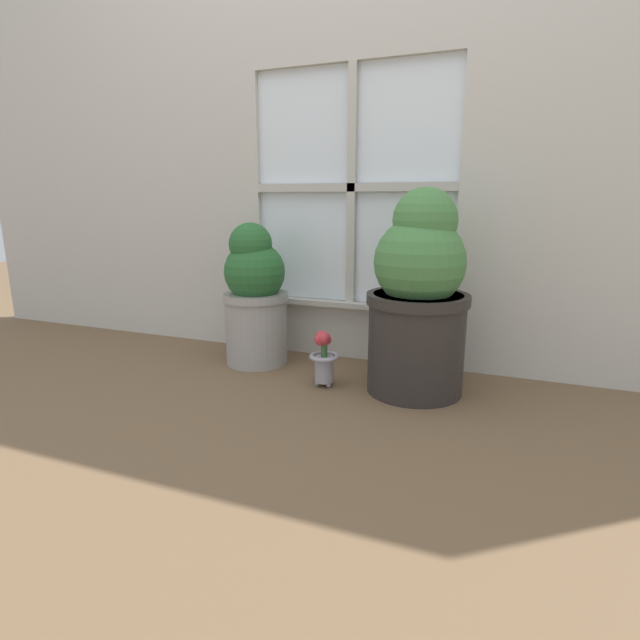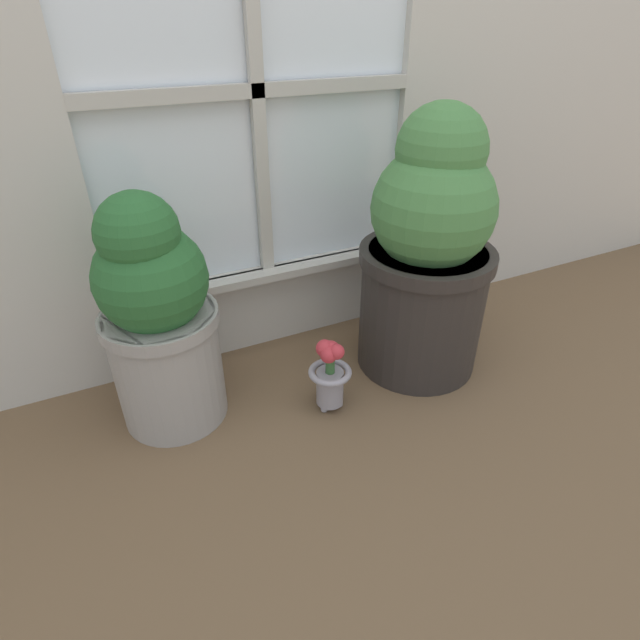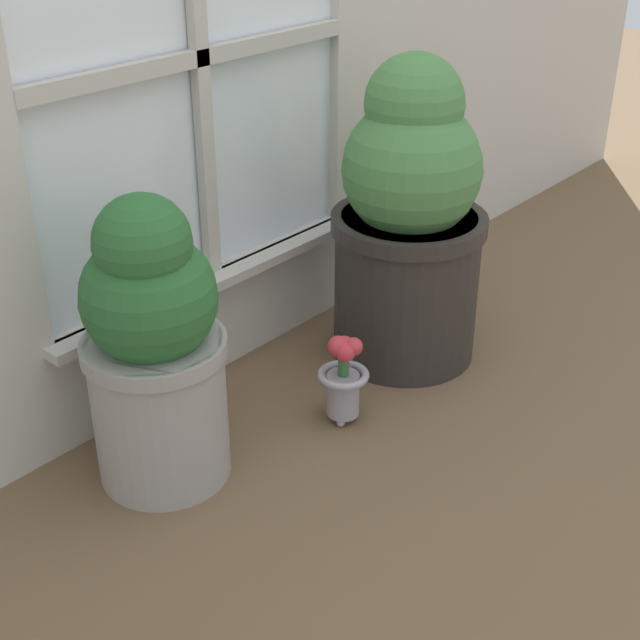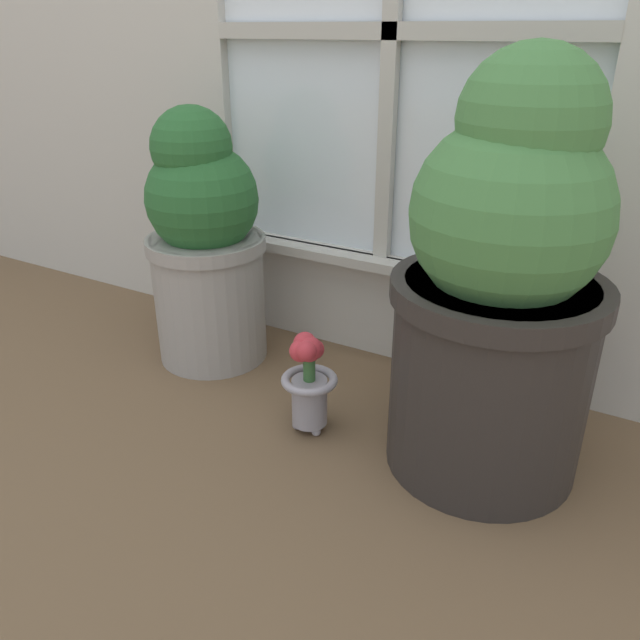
{
  "view_description": "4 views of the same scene",
  "coord_description": "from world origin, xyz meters",
  "views": [
    {
      "loc": [
        0.69,
        -1.64,
        0.72
      ],
      "look_at": [
        -0.04,
        0.23,
        0.24
      ],
      "focal_mm": 28.0,
      "sensor_mm": 36.0,
      "label": 1
    },
    {
      "loc": [
        -0.46,
        -0.84,
        0.95
      ],
      "look_at": [
        0.04,
        0.2,
        0.23
      ],
      "focal_mm": 28.0,
      "sensor_mm": 36.0,
      "label": 2
    },
    {
      "loc": [
        -1.3,
        -0.96,
        1.19
      ],
      "look_at": [
        0.01,
        0.17,
        0.24
      ],
      "focal_mm": 50.0,
      "sensor_mm": 36.0,
      "label": 3
    },
    {
      "loc": [
        0.6,
        -0.84,
        0.78
      ],
      "look_at": [
        -0.02,
        0.22,
        0.2
      ],
      "focal_mm": 35.0,
      "sensor_mm": 36.0,
      "label": 4
    }
  ],
  "objects": [
    {
      "name": "ground_plane",
      "position": [
        0.0,
        0.0,
        0.0
      ],
      "size": [
        10.0,
        10.0,
        0.0
      ],
      "primitive_type": "plane",
      "color": "brown"
    },
    {
      "name": "flower_vase",
      "position": [
        0.02,
        0.11,
        0.12
      ],
      "size": [
        0.12,
        0.12,
        0.22
      ],
      "color": "#99939E",
      "rests_on": "ground_plane"
    },
    {
      "name": "potted_plant_right",
      "position": [
        0.37,
        0.19,
        0.37
      ],
      "size": [
        0.38,
        0.38,
        0.77
      ],
      "color": "#2D2826",
      "rests_on": "ground_plane"
    },
    {
      "name": "potted_plant_left",
      "position": [
        -0.37,
        0.27,
        0.31
      ],
      "size": [
        0.29,
        0.29,
        0.63
      ],
      "color": "#9E9993",
      "rests_on": "ground_plane"
    }
  ]
}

